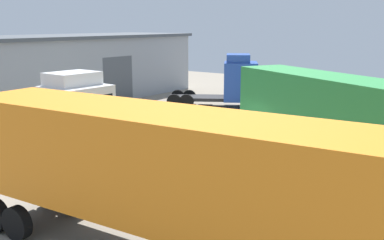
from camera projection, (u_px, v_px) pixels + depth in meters
name	position (u px, v px, depth m)	size (l,w,h in m)	color
ground_plane	(217.00, 151.00, 22.02)	(60.00, 60.00, 0.00)	gray
warehouse_building	(5.00, 75.00, 31.51)	(34.27, 7.91, 5.24)	#93999E
tractor_unit_white	(71.00, 119.00, 20.39)	(2.80, 6.48, 4.04)	silver
container_trailer_green	(326.00, 107.00, 19.85)	(7.34, 10.42, 3.93)	#28843D
tractor_unit_blue	(233.00, 82.00, 33.30)	(5.48, 6.93, 3.94)	#2347A3
container_trailer_black	(158.00, 168.00, 11.25)	(3.34, 12.36, 4.05)	orange
gravel_pile	(289.00, 115.00, 28.23)	(2.65, 2.65, 1.05)	#565147
oil_drum	(158.00, 163.00, 18.67)	(0.58, 0.58, 0.88)	#B22D23
traffic_cone	(141.00, 150.00, 21.32)	(0.40, 0.40, 0.55)	black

